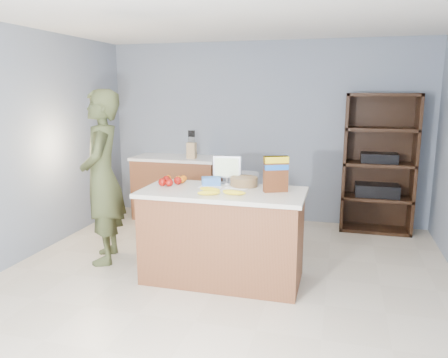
% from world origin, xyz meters
% --- Properties ---
extents(floor, '(4.50, 5.00, 0.02)m').
position_xyz_m(floor, '(0.00, 0.00, 0.00)').
color(floor, beige).
rests_on(floor, ground).
extents(walls, '(4.52, 5.02, 2.51)m').
position_xyz_m(walls, '(0.00, 0.00, 1.65)').
color(walls, gray).
rests_on(walls, ground).
extents(counter_peninsula, '(1.56, 0.76, 0.90)m').
position_xyz_m(counter_peninsula, '(0.00, 0.30, 0.42)').
color(counter_peninsula, brown).
rests_on(counter_peninsula, ground).
extents(back_cabinet, '(1.24, 0.62, 0.90)m').
position_xyz_m(back_cabinet, '(-1.20, 2.20, 0.45)').
color(back_cabinet, brown).
rests_on(back_cabinet, ground).
extents(shelving_unit, '(0.90, 0.40, 1.80)m').
position_xyz_m(shelving_unit, '(1.55, 2.35, 0.86)').
color(shelving_unit, black).
rests_on(shelving_unit, ground).
extents(person, '(0.66, 0.79, 1.85)m').
position_xyz_m(person, '(-1.37, 0.45, 0.92)').
color(person, '#404827').
rests_on(person, ground).
extents(knife_block, '(0.12, 0.10, 0.31)m').
position_xyz_m(knife_block, '(-0.94, 2.11, 1.02)').
color(knife_block, tan).
rests_on(knife_block, back_cabinet).
extents(envelopes, '(0.49, 0.17, 0.00)m').
position_xyz_m(envelopes, '(-0.02, 0.42, 0.90)').
color(envelopes, white).
rests_on(envelopes, counter_peninsula).
extents(bananas, '(0.47, 0.24, 0.05)m').
position_xyz_m(bananas, '(0.03, 0.14, 0.92)').
color(bananas, yellow).
rests_on(bananas, counter_peninsula).
extents(apples, '(0.21, 0.21, 0.08)m').
position_xyz_m(apples, '(-0.58, 0.38, 0.94)').
color(apples, '#920D08').
rests_on(apples, counter_peninsula).
extents(oranges, '(0.23, 0.16, 0.07)m').
position_xyz_m(oranges, '(-0.57, 0.53, 0.93)').
color(oranges, orange).
rests_on(oranges, counter_peninsula).
extents(blue_carton, '(0.21, 0.18, 0.08)m').
position_xyz_m(blue_carton, '(-0.17, 0.49, 0.94)').
color(blue_carton, blue).
rests_on(blue_carton, counter_peninsula).
extents(salad_bowl, '(0.30, 0.30, 0.13)m').
position_xyz_m(salad_bowl, '(0.15, 0.54, 0.96)').
color(salad_bowl, '#267219').
rests_on(salad_bowl, counter_peninsula).
extents(tv, '(0.28, 0.12, 0.28)m').
position_xyz_m(tv, '(-0.04, 0.61, 1.06)').
color(tv, silver).
rests_on(tv, counter_peninsula).
extents(cereal_box, '(0.24, 0.16, 0.34)m').
position_xyz_m(cereal_box, '(0.49, 0.37, 1.10)').
color(cereal_box, '#592B14').
rests_on(cereal_box, counter_peninsula).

